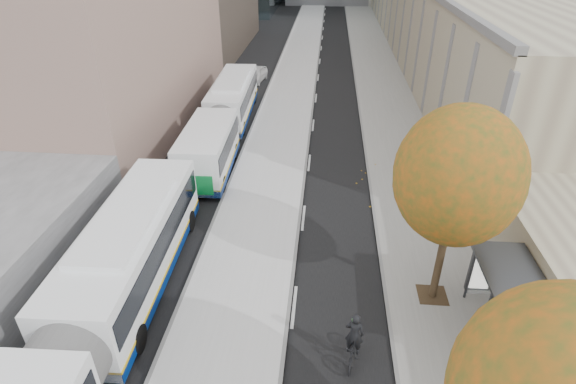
# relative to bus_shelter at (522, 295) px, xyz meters

# --- Properties ---
(bus_platform) EXTENTS (4.25, 150.00, 0.15)m
(bus_platform) POSITION_rel_bus_shelter_xyz_m (-9.56, 24.04, -2.11)
(bus_platform) COLOR silver
(bus_platform) RESTS_ON ground
(sidewalk) EXTENTS (4.75, 150.00, 0.08)m
(sidewalk) POSITION_rel_bus_shelter_xyz_m (-1.56, 24.04, -2.15)
(sidewalk) COLOR gray
(sidewalk) RESTS_ON ground
(building_tan) EXTENTS (18.00, 92.00, 8.00)m
(building_tan) POSITION_rel_bus_shelter_xyz_m (9.81, 53.04, 1.81)
(building_tan) COLOR gray
(building_tan) RESTS_ON ground
(bus_shelter) EXTENTS (1.90, 4.40, 2.53)m
(bus_shelter) POSITION_rel_bus_shelter_xyz_m (0.00, 0.00, 0.00)
(bus_shelter) COLOR #383A3F
(bus_shelter) RESTS_ON sidewalk
(tree_c) EXTENTS (4.20, 4.20, 7.28)m
(tree_c) POSITION_rel_bus_shelter_xyz_m (-2.09, 2.04, 3.06)
(tree_c) COLOR black
(tree_c) RESTS_ON sidewalk
(bus_near) EXTENTS (3.15, 17.92, 2.98)m
(bus_near) POSITION_rel_bus_shelter_xyz_m (-13.52, -2.02, -0.56)
(bus_near) COLOR white
(bus_near) RESTS_ON ground
(bus_far) EXTENTS (3.04, 16.82, 2.79)m
(bus_far) POSITION_rel_bus_shelter_xyz_m (-13.13, 16.28, -0.66)
(bus_far) COLOR white
(bus_far) RESTS_ON ground
(cyclist) EXTENTS (0.74, 1.67, 2.07)m
(cyclist) POSITION_rel_bus_shelter_xyz_m (-5.27, -1.21, -1.42)
(cyclist) COLOR black
(cyclist) RESTS_ON ground
(distant_car) EXTENTS (2.10, 4.05, 1.32)m
(distant_car) POSITION_rel_bus_shelter_xyz_m (-13.07, 29.27, -1.53)
(distant_car) COLOR silver
(distant_car) RESTS_ON ground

